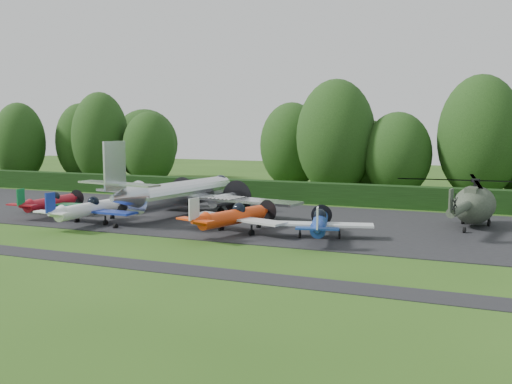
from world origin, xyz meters
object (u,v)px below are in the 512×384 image
at_px(light_plane_white, 88,209).
at_px(light_plane_blue, 320,223).
at_px(transport_plane, 182,193).
at_px(helicopter, 475,202).
at_px(light_plane_red, 51,202).
at_px(light_plane_orange, 233,217).

bearing_deg(light_plane_white, light_plane_blue, 0.36).
height_order(transport_plane, light_plane_blue, transport_plane).
distance_m(light_plane_blue, helicopter, 12.69).
height_order(light_plane_white, helicopter, helicopter).
xyz_separation_m(light_plane_red, light_plane_white, (5.76, -2.47, 0.11)).
distance_m(light_plane_white, helicopter, 28.60).
relative_size(light_plane_white, light_plane_orange, 0.99).
bearing_deg(light_plane_orange, light_plane_red, 157.27).
distance_m(light_plane_white, light_plane_orange, 11.63).
bearing_deg(light_plane_red, helicopter, 15.03).
xyz_separation_m(transport_plane, helicopter, (22.67, 3.05, 0.08)).
distance_m(light_plane_orange, helicopter, 17.75).
bearing_deg(light_plane_orange, light_plane_white, 166.67).
distance_m(transport_plane, light_plane_white, 8.00).
xyz_separation_m(light_plane_red, helicopter, (32.60, 7.37, 0.82)).
bearing_deg(light_plane_orange, transport_plane, 123.82).
bearing_deg(light_plane_red, transport_plane, 25.82).
height_order(light_plane_red, light_plane_white, light_plane_white).
bearing_deg(light_plane_blue, helicopter, 56.96).
bearing_deg(helicopter, light_plane_blue, -147.03).
distance_m(light_plane_red, light_plane_blue, 23.44).
bearing_deg(transport_plane, light_plane_orange, -48.51).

